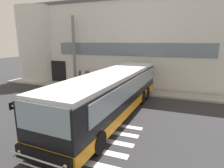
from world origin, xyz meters
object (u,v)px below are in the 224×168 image
(entry_support_column, at_px, (74,51))
(passenger_at_curb_edge, at_px, (97,78))
(bus_main_foreground, at_px, (112,94))
(passenger_by_doorway, at_px, (87,76))
(passenger_near_column, at_px, (80,76))
(safety_bollard_yellow, at_px, (103,88))

(entry_support_column, bearing_deg, passenger_at_curb_edge, -11.23)
(entry_support_column, height_order, bus_main_foreground, entry_support_column)
(bus_main_foreground, relative_size, passenger_by_doorway, 7.53)
(passenger_near_column, bearing_deg, entry_support_column, 155.04)
(bus_main_foreground, xyz_separation_m, passenger_by_doorway, (-5.00, 6.15, -0.26))
(entry_support_column, xyz_separation_m, bus_main_foreground, (6.63, -6.43, -2.25))
(passenger_near_column, xyz_separation_m, passenger_by_doorway, (0.82, 0.09, 0.00))
(passenger_at_curb_edge, bearing_deg, passenger_near_column, 174.58)
(entry_support_column, relative_size, passenger_at_curb_edge, 4.11)
(passenger_near_column, xyz_separation_m, passenger_at_curb_edge, (2.06, -0.19, 0.00))
(passenger_by_doorway, distance_m, safety_bollard_yellow, 2.89)
(entry_support_column, xyz_separation_m, passenger_by_doorway, (1.62, -0.28, -2.51))
(passenger_near_column, xyz_separation_m, safety_bollard_yellow, (3.20, -1.43, -0.63))
(entry_support_column, relative_size, bus_main_foreground, 0.55)
(passenger_by_doorway, height_order, safety_bollard_yellow, passenger_by_doorway)
(passenger_near_column, relative_size, safety_bollard_yellow, 1.86)
(passenger_at_curb_edge, bearing_deg, bus_main_foreground, -57.22)
(passenger_near_column, height_order, safety_bollard_yellow, passenger_near_column)
(entry_support_column, distance_m, passenger_by_doorway, 3.00)
(entry_support_column, height_order, passenger_near_column, entry_support_column)
(passenger_near_column, bearing_deg, bus_main_foreground, -46.09)
(passenger_near_column, height_order, passenger_by_doorway, same)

